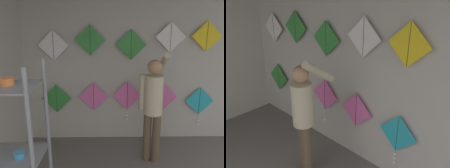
{
  "view_description": "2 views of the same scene",
  "coord_description": "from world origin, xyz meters",
  "views": [
    {
      "loc": [
        -0.39,
        -0.1,
        1.98
      ],
      "look_at": [
        -0.34,
        3.38,
        1.11
      ],
      "focal_mm": 35.0,
      "sensor_mm": 36.0,
      "label": 1
    },
    {
      "loc": [
        2.5,
        1.21,
        2.56
      ],
      "look_at": [
        0.45,
        3.38,
        1.25
      ],
      "focal_mm": 40.0,
      "sensor_mm": 36.0,
      "label": 2
    }
  ],
  "objects": [
    {
      "name": "kite_6",
      "position": [
        -0.7,
        3.62,
        1.81
      ],
      "size": [
        0.52,
        0.01,
        0.52
      ],
      "color": "#338C38"
    },
    {
      "name": "kite_2",
      "position": [
        -0.06,
        3.61,
        0.8
      ],
      "size": [
        0.52,
        0.04,
        0.72
      ],
      "color": "pink"
    },
    {
      "name": "back_panel",
      "position": [
        0.0,
        3.71,
        1.4
      ],
      "size": [
        4.57,
        0.06,
        2.8
      ],
      "primitive_type": "cube",
      "color": "#BCB7AD",
      "rests_on": "ground"
    },
    {
      "name": "kite_8",
      "position": [
        0.65,
        3.62,
        1.86
      ],
      "size": [
        0.52,
        0.01,
        0.52
      ],
      "color": "white"
    },
    {
      "name": "kite_5",
      "position": [
        -1.32,
        3.62,
        1.72
      ],
      "size": [
        0.52,
        0.01,
        0.52
      ],
      "color": "white"
    },
    {
      "name": "kite_7",
      "position": [
        -0.01,
        3.62,
        1.74
      ],
      "size": [
        0.52,
        0.01,
        0.52
      ],
      "color": "#338C38"
    },
    {
      "name": "kite_0",
      "position": [
        -1.32,
        3.62,
        0.79
      ],
      "size": [
        0.52,
        0.01,
        0.52
      ],
      "color": "#338C38"
    },
    {
      "name": "kite_4",
      "position": [
        1.25,
        3.61,
        0.69
      ],
      "size": [
        0.52,
        0.04,
        0.72
      ],
      "color": "#28B2C6"
    },
    {
      "name": "kite_9",
      "position": [
        1.27,
        3.62,
        1.88
      ],
      "size": [
        0.52,
        0.01,
        0.52
      ],
      "color": "yellow"
    },
    {
      "name": "kite_3",
      "position": [
        0.58,
        3.62,
        0.81
      ],
      "size": [
        0.52,
        0.01,
        0.52
      ],
      "color": "pink"
    },
    {
      "name": "shopkeeper",
      "position": [
        0.26,
        2.93,
        0.95
      ],
      "size": [
        0.41,
        0.53,
        1.68
      ],
      "rotation": [
        0.0,
        0.0,
        -0.34
      ],
      "color": "brown",
      "rests_on": "ground"
    },
    {
      "name": "kite_1",
      "position": [
        -0.66,
        3.62,
        0.82
      ],
      "size": [
        0.52,
        0.01,
        0.52
      ],
      "color": "pink"
    }
  ]
}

